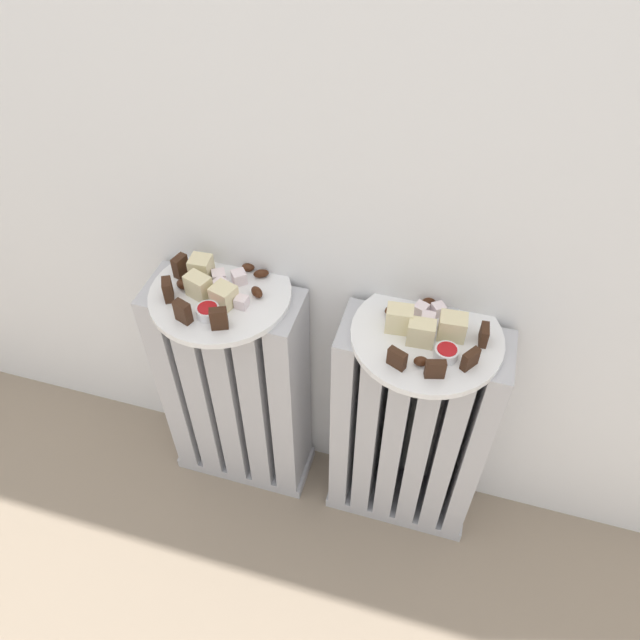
{
  "coord_description": "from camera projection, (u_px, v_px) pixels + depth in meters",
  "views": [
    {
      "loc": [
        0.21,
        -0.44,
        1.33
      ],
      "look_at": [
        0.0,
        0.28,
        0.56
      ],
      "focal_mm": 33.77,
      "sensor_mm": 36.0,
      "label": 1
    }
  ],
  "objects": [
    {
      "name": "ground_plane",
      "position": [
        284.0,
        592.0,
        1.29
      ],
      "size": [
        6.0,
        6.0,
        0.0
      ],
      "primitive_type": "plane",
      "color": "gray"
    },
    {
      "name": "radiator_left",
      "position": [
        236.0,
        392.0,
        1.31
      ],
      "size": [
        0.32,
        0.13,
        0.57
      ],
      "color": "#B2B2B7",
      "rests_on": "ground_plane"
    },
    {
      "name": "radiator_right",
      "position": [
        409.0,
        433.0,
        1.24
      ],
      "size": [
        0.32,
        0.13,
        0.57
      ],
      "color": "#B2B2B7",
      "rests_on": "ground_plane"
    },
    {
      "name": "plate_left",
      "position": [
        220.0,
        294.0,
        1.1
      ],
      "size": [
        0.26,
        0.26,
        0.01
      ],
      "primitive_type": "cylinder",
      "color": "white",
      "rests_on": "radiator_left"
    },
    {
      "name": "plate_right",
      "position": [
        427.0,
        336.0,
        1.03
      ],
      "size": [
        0.26,
        0.26,
        0.01
      ],
      "primitive_type": "cylinder",
      "color": "white",
      "rests_on": "radiator_right"
    },
    {
      "name": "dark_cake_slice_left_0",
      "position": [
        180.0,
        266.0,
        1.12
      ],
      "size": [
        0.02,
        0.03,
        0.04
      ],
      "primitive_type": "cube",
      "rotation": [
        0.0,
        0.0,
        -1.84
      ],
      "color": "#382114",
      "rests_on": "plate_left"
    },
    {
      "name": "dark_cake_slice_left_1",
      "position": [
        168.0,
        290.0,
        1.07
      ],
      "size": [
        0.03,
        0.03,
        0.04
      ],
      "primitive_type": "cube",
      "rotation": [
        0.0,
        0.0,
        -1.09
      ],
      "color": "#382114",
      "rests_on": "plate_left"
    },
    {
      "name": "dark_cake_slice_left_2",
      "position": [
        183.0,
        312.0,
        1.03
      ],
      "size": [
        0.03,
        0.02,
        0.04
      ],
      "primitive_type": "cube",
      "rotation": [
        0.0,
        0.0,
        -0.35
      ],
      "color": "#382114",
      "rests_on": "plate_left"
    },
    {
      "name": "dark_cake_slice_left_3",
      "position": [
        219.0,
        319.0,
        1.02
      ],
      "size": [
        0.03,
        0.03,
        0.04
      ],
      "primitive_type": "cube",
      "rotation": [
        0.0,
        0.0,
        0.4
      ],
      "color": "#382114",
      "rests_on": "plate_left"
    },
    {
      "name": "marble_cake_slice_left_0",
      "position": [
        199.0,
        286.0,
        1.07
      ],
      "size": [
        0.05,
        0.04,
        0.04
      ],
      "primitive_type": "cube",
      "rotation": [
        0.0,
        0.0,
        -0.34
      ],
      "color": "beige",
      "rests_on": "plate_left"
    },
    {
      "name": "marble_cake_slice_left_1",
      "position": [
        224.0,
        296.0,
        1.06
      ],
      "size": [
        0.05,
        0.05,
        0.04
      ],
      "primitive_type": "cube",
      "rotation": [
        0.0,
        0.0,
        -0.3
      ],
      "color": "beige",
      "rests_on": "plate_left"
    },
    {
      "name": "marble_cake_slice_left_2",
      "position": [
        201.0,
        268.0,
        1.11
      ],
      "size": [
        0.04,
        0.04,
        0.04
      ],
      "primitive_type": "cube",
      "rotation": [
        0.0,
        0.0,
        0.06
      ],
      "color": "beige",
      "rests_on": "plate_left"
    },
    {
      "name": "turkish_delight_left_0",
      "position": [
        220.0,
        286.0,
        1.09
      ],
      "size": [
        0.03,
        0.03,
        0.02
      ],
      "primitive_type": "cube",
      "rotation": [
        0.0,
        0.0,
        1.12
      ],
      "color": "white",
      "rests_on": "plate_left"
    },
    {
      "name": "turkish_delight_left_1",
      "position": [
        242.0,
        302.0,
        1.06
      ],
      "size": [
        0.02,
        0.02,
        0.02
      ],
      "primitive_type": "cube",
      "rotation": [
        0.0,
        0.0,
        1.52
      ],
      "color": "white",
      "rests_on": "plate_left"
    },
    {
      "name": "turkish_delight_left_2",
      "position": [
        239.0,
        277.0,
        1.11
      ],
      "size": [
        0.03,
        0.03,
        0.02
      ],
      "primitive_type": "cube",
      "rotation": [
        0.0,
        0.0,
        0.68
      ],
      "color": "white",
      "rests_on": "plate_left"
    },
    {
      "name": "turkish_delight_left_3",
      "position": [
        219.0,
        277.0,
        1.11
      ],
      "size": [
        0.03,
        0.03,
        0.02
      ],
      "primitive_type": "cube",
      "rotation": [
        0.0,
        0.0,
        0.53
      ],
      "color": "white",
      "rests_on": "plate_left"
    },
    {
      "name": "medjool_date_left_0",
      "position": [
        261.0,
        274.0,
        1.12
      ],
      "size": [
        0.03,
        0.03,
        0.02
      ],
      "primitive_type": "ellipsoid",
      "rotation": [
        0.0,
        0.0,
        0.49
      ],
      "color": "#3D1E0F",
      "rests_on": "plate_left"
    },
    {
      "name": "medjool_date_left_1",
      "position": [
        248.0,
        267.0,
        1.13
      ],
      "size": [
        0.03,
        0.02,
        0.01
      ],
      "primitive_type": "ellipsoid",
      "rotation": [
        0.0,
        0.0,
        0.21
      ],
      "color": "#3D1E0F",
      "rests_on": "plate_left"
    },
    {
      "name": "medjool_date_left_2",
      "position": [
        257.0,
        292.0,
        1.08
      ],
      "size": [
        0.03,
        0.03,
        0.02
      ],
      "primitive_type": "ellipsoid",
      "rotation": [
        0.0,
        0.0,
        2.44
      ],
      "color": "#3D1E0F",
      "rests_on": "plate_left"
    },
    {
      "name": "medjool_date_left_3",
      "position": [
        183.0,
        285.0,
        1.1
      ],
      "size": [
        0.03,
        0.03,
        0.02
      ],
      "primitive_type": "ellipsoid",
      "rotation": [
        0.0,
        0.0,
        2.74
      ],
      "color": "#3D1E0F",
      "rests_on": "plate_left"
    },
    {
      "name": "jam_bowl_left",
      "position": [
        208.0,
        311.0,
        1.05
      ],
      "size": [
        0.04,
        0.04,
        0.02
      ],
      "color": "white",
      "rests_on": "plate_left"
    },
    {
      "name": "dark_cake_slice_right_0",
      "position": [
        397.0,
        359.0,
        0.96
      ],
      "size": [
        0.03,
        0.02,
        0.03
      ],
      "primitive_type": "cube",
      "rotation": [
        0.0,
        0.0,
        -0.42
      ],
      "color": "#382114",
      "rests_on": "plate_right"
    },
    {
      "name": "dark_cake_slice_right_1",
      "position": [
        435.0,
        369.0,
        0.95
      ],
      "size": [
        0.03,
        0.02,
        0.03
      ],
      "primitive_type": "cube",
      "rotation": [
        0.0,
        0.0,
        0.27
      ],
      "color": "#382114",
      "rests_on": "plate_right"
    },
    {
      "name": "dark_cake_slice_right_2",
      "position": [
        470.0,
        359.0,
        0.96
      ],
      "size": [
        0.03,
        0.03,
        0.03
      ],
      "primitive_type": "cube",
      "rotation": [
        0.0,
        0.0,
        0.97
      ],
      "color": "#382114",
      "rests_on": "plate_right"
    },
    {
      "name": "dark_cake_slice_right_3",
      "position": [
        484.0,
        335.0,
        1.0
      ],
      "size": [
        0.02,
        0.03,
        0.03
      ],
      "primitive_type": "cube",
      "rotation": [
        0.0,
        0.0,
        1.66
      ],
      "color": "#382114",
      "rests_on": "plate_right"
    },
    {
      "name": "marble_cake_slice_right_0",
      "position": [
        421.0,
        333.0,
        0.99
      ],
      "size": [
        0.05,
        0.03,
        0.04
      ],
      "primitive_type": "cube",
      "rotation": [
        0.0,
        0.0,
        0.06
      ],
      "color": "beige",
      "rests_on": "plate_right"
    },
    {
      "name": "marble_cake_slice_right_1",
      "position": [
        452.0,
        327.0,
        1.0
      ],
      "size": [
        0.05,
        0.04,
        0.04
      ],
      "primitive_type": "cube",
      "rotation": [
        0.0,
        0.0,
        0.07
      ],
      "color": "beige",
      "rests_on": "plate_right"
    },
    {
      "name": "marble_cake_slice_right_2",
      "position": [
        399.0,
        319.0,
        1.02
      ],
      "size": [
        0.05,
        0.04,
        0.05
      ],
      "primitive_type": "cube",
      "rotation": [
        0.0,
        0.0,
        0.1
      ],
      "color": "beige",
      "rests_on": "plate_right"
    },
    {
      "name": "turkish_delight_right_0",
      "position": [
        421.0,
        310.0,
        1.05
      ],
      "size": [
        0.03,
        0.03,
        0.02
      ],
      "primitive_type": "cube",
      "rotation": [
        0.0,
        0.0,
        1.19
      ],
      "color": "white",
      "rests_on": "plate_right"
    },
    {
      "name": "turkish_delight_right_1",
      "position": [
        438.0,
        309.0,
        1.05
      ],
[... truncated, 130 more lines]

